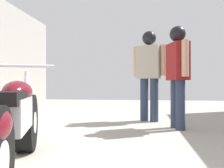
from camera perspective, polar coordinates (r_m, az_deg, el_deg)
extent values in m
plane|color=#A8A399|center=(3.56, 4.08, -12.14)|extent=(16.33, 16.33, 0.00)
cylinder|color=black|center=(2.87, -19.71, -8.64)|extent=(0.38, 0.66, 0.63)
cylinder|color=silver|center=(2.87, -19.71, -8.64)|extent=(0.27, 0.29, 0.24)
cube|color=silver|center=(2.16, -22.49, -6.73)|extent=(0.42, 0.67, 0.27)
ellipsoid|color=#5B0F19|center=(2.35, -21.47, -1.88)|extent=(0.41, 0.56, 0.22)
cube|color=black|center=(1.97, -23.49, -3.06)|extent=(0.36, 0.51, 0.10)
cylinder|color=silver|center=(2.81, -19.82, -2.81)|extent=(0.13, 0.25, 0.57)
cylinder|color=silver|center=(2.77, -19.93, 4.05)|extent=(0.59, 0.23, 0.04)
cylinder|color=#2D3851|center=(4.28, 14.73, -4.60)|extent=(0.19, 0.19, 0.81)
cylinder|color=#2D3851|center=(4.10, 15.86, -4.80)|extent=(0.19, 0.19, 0.81)
cube|color=maroon|center=(4.20, 15.27, 5.13)|extent=(0.36, 0.50, 0.62)
cylinder|color=tan|center=(4.45, 13.80, 5.16)|extent=(0.14, 0.14, 0.57)
cylinder|color=tan|center=(3.94, 16.93, 5.85)|extent=(0.14, 0.14, 0.57)
sphere|color=black|center=(4.26, 15.26, 11.13)|extent=(0.23, 0.23, 0.23)
sphere|color=black|center=(4.26, 15.26, 11.35)|extent=(0.27, 0.27, 0.27)
cylinder|color=#2D3851|center=(4.90, 9.96, -3.76)|extent=(0.22, 0.22, 0.86)
cylinder|color=#2D3851|center=(4.98, 7.65, -3.71)|extent=(0.22, 0.22, 0.86)
cube|color=#B2A899|center=(4.95, 8.79, 5.09)|extent=(0.54, 0.42, 0.66)
cylinder|color=tan|center=(4.85, 12.07, 5.53)|extent=(0.15, 0.15, 0.61)
cylinder|color=tan|center=(5.07, 5.66, 5.28)|extent=(0.15, 0.15, 0.61)
sphere|color=black|center=(5.02, 8.79, 10.49)|extent=(0.24, 0.24, 0.24)
sphere|color=black|center=(5.02, 8.79, 10.69)|extent=(0.28, 0.28, 0.28)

